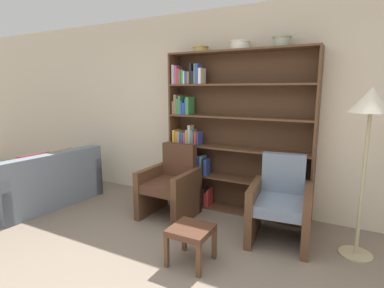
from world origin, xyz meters
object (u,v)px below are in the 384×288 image
Objects in this scene: bowl_sage at (240,45)px; bowl_brass at (282,41)px; armchair_cushioned at (280,204)px; couch at (45,185)px; floor_lamp at (371,111)px; bookshelf at (224,136)px; bowl_slate at (201,49)px; footstool at (191,233)px; armchair_leather at (171,185)px.

bowl_brass reaches higher than bowl_sage.
armchair_cushioned is (0.19, -0.54, -1.82)m from bowl_brass.
couch is 4.26m from floor_lamp.
couch is 0.93× the size of floor_lamp.
bowl_slate reaches higher than bookshelf.
bookshelf is at bearing -60.01° from couch.
footstool is at bearing 47.25° from armchair_cushioned.
bowl_brass reaches higher than floor_lamp.
bowl_slate is 0.55m from bowl_sage.
armchair_cushioned is at bearing -23.18° from bowl_slate.
bowl_brass is 3.81m from couch.
armchair_cushioned is (1.26, -0.54, -1.80)m from bowl_slate.
bowl_sage is 2.39m from footstool.
couch is at bearing -155.36° from bookshelf.
couch reaches higher than footstool.
bookshelf is 2.71m from couch.
bookshelf is at bearing 178.71° from bowl_brass.
bowl_slate is 2.22m from floor_lamp.
bowl_sage reaches higher than bowl_slate.
bowl_slate is 0.23× the size of armchair_cushioned.
armchair_cushioned is at bearing -177.95° from floor_lamp.
armchair_cushioned is at bearing -179.36° from armchair_leather.
couch is (-2.02, -1.07, -1.92)m from bowl_slate.
couch is (-2.57, -1.07, -1.94)m from bowl_sage.
armchair_cushioned reaches higher than footstool.
armchair_cushioned is (0.91, -0.56, -0.62)m from bookshelf.
bowl_slate is at bearing -29.35° from armchair_cushioned.
armchair_leather is at bearing 131.20° from footstool.
bowl_brass reaches higher than couch.
bowl_brass is (1.08, 0.00, 0.02)m from bowl_slate.
bowl_slate is 0.13× the size of floor_lamp.
bowl_sage is 0.27× the size of armchair_cushioned.
bowl_brass is 0.60× the size of footstool.
floor_lamp is (4.06, 0.56, 1.17)m from couch.
armchair_leather and armchair_cushioned have the same top height.
bowl_slate reaches higher than floor_lamp.
armchair_cushioned is at bearing -70.95° from bowl_brass.
couch is 1.67× the size of armchair_cushioned.
bowl_sage is 1.13× the size of bowl_brass.
bookshelf is 9.86× the size of bowl_slate.
armchair_leather reaches higher than footstool.
armchair_leather is at bearing -143.02° from bowl_sage.
bookshelf is at bearing 175.39° from bowl_sage.
bowl_brass reaches higher than footstool.
floor_lamp is (2.20, 0.03, 1.05)m from armchair_leather.
bookshelf is 2.30× the size of armchair_leather.
bookshelf is 5.67× the size of footstool.
bowl_brass is at bearing 0.00° from bowl_slate.
armchair_leather is at bearing -156.49° from bowl_brass.
couch is at bearing -172.16° from floor_lamp.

